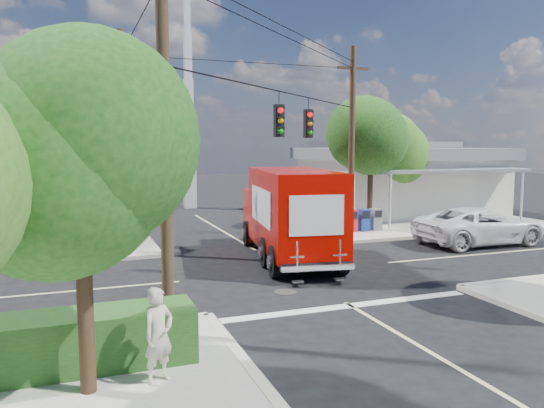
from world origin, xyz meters
TOP-DOWN VIEW (x-y plane):
  - ground at (0.00, 0.00)m, footprint 120.00×120.00m
  - sidewalk_ne at (10.88, 10.88)m, footprint 14.12×14.12m
  - road_markings at (0.00, -1.47)m, footprint 32.00×32.00m
  - building_ne at (12.50, 11.97)m, footprint 11.80×10.20m
  - radio_tower at (0.50, 20.00)m, footprint 0.80×0.80m
  - tree_sw_front at (-6.99, -7.54)m, footprint 3.88×3.78m
  - tree_ne_front at (7.21, 6.76)m, footprint 4.21×4.14m
  - tree_ne_back at (9.81, 8.96)m, footprint 3.77×3.66m
  - palm_nw_front at (-7.50, 7.50)m, footprint 3.01×3.08m
  - palm_nw_back at (-9.50, 9.00)m, footprint 3.01×3.08m
  - utility_poles at (-1.58, 1.60)m, footprint 12.00×10.68m
  - picket_fence at (-7.80, -5.60)m, footprint 5.94×0.06m
  - hedge_sw at (-8.00, -6.40)m, footprint 6.20×1.20m
  - vending_boxes at (6.50, 6.20)m, footprint 1.90×0.50m
  - delivery_truck at (0.69, 1.89)m, footprint 3.68×8.44m
  - parked_car at (9.94, 1.83)m, footprint 6.00×2.77m
  - pedestrian at (-5.76, -7.54)m, footprint 0.78×0.71m

SIDE VIEW (x-z plane):
  - ground at x=0.00m, z-range 0.00..0.00m
  - road_markings at x=0.00m, z-range 0.00..0.01m
  - sidewalk_ne at x=10.88m, z-range 0.00..0.14m
  - picket_fence at x=-7.80m, z-range 0.18..1.18m
  - hedge_sw at x=-8.00m, z-range 0.14..1.24m
  - vending_boxes at x=6.50m, z-range 0.14..1.24m
  - parked_car at x=9.94m, z-range 0.00..1.67m
  - pedestrian at x=-5.76m, z-range 0.14..1.91m
  - delivery_truck at x=0.69m, z-range 0.03..3.57m
  - building_ne at x=12.50m, z-range 0.07..4.57m
  - tree_ne_back at x=9.81m, z-range 1.27..7.10m
  - tree_sw_front at x=-6.99m, z-range 1.32..7.35m
  - palm_nw_back at x=-9.50m, z-range 2.08..7.27m
  - utility_poles at x=-1.58m, z-range 0.17..9.17m
  - tree_ne_front at x=7.21m, z-range 1.44..8.09m
  - palm_nw_front at x=-7.50m, z-range 2.25..7.84m
  - radio_tower at x=0.50m, z-range -2.86..14.14m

